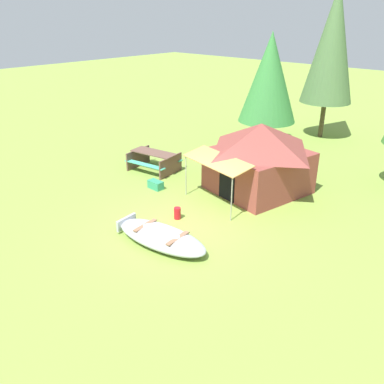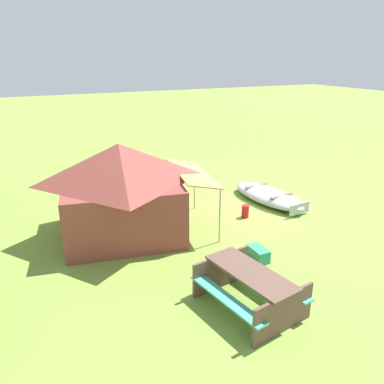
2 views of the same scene
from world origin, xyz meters
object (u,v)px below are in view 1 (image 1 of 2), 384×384
object	(u,v)px
pine_tree_side	(332,44)
picnic_table	(154,159)
fuel_can	(177,213)
canvas_cabin_tent	(259,157)
pine_tree_back_left	(269,78)
beached_rowboat	(161,237)
cooler_box	(156,185)

from	to	relation	value
pine_tree_side	picnic_table	bearing A→B (deg)	-106.84
fuel_can	pine_tree_side	size ratio (longest dim) A/B	0.05
canvas_cabin_tent	fuel_can	world-z (taller)	canvas_cabin_tent
pine_tree_side	canvas_cabin_tent	bearing A→B (deg)	-79.53
canvas_cabin_tent	pine_tree_back_left	world-z (taller)	pine_tree_back_left
canvas_cabin_tent	picnic_table	size ratio (longest dim) A/B	2.14
beached_rowboat	pine_tree_side	size ratio (longest dim) A/B	0.42
canvas_cabin_tent	fuel_can	size ratio (longest dim) A/B	11.91
cooler_box	fuel_can	bearing A→B (deg)	-26.99
beached_rowboat	canvas_cabin_tent	size ratio (longest dim) A/B	0.69
picnic_table	beached_rowboat	bearing A→B (deg)	-40.71
canvas_cabin_tent	beached_rowboat	bearing A→B (deg)	-88.54
canvas_cabin_tent	cooler_box	xyz separation A→B (m)	(-2.81, -2.40, -1.13)
beached_rowboat	picnic_table	xyz separation A→B (m)	(-4.35, 3.74, 0.26)
beached_rowboat	picnic_table	bearing A→B (deg)	139.29
fuel_can	canvas_cabin_tent	bearing A→B (deg)	80.59
picnic_table	canvas_cabin_tent	bearing A→B (deg)	15.52
canvas_cabin_tent	picnic_table	bearing A→B (deg)	-164.48
picnic_table	cooler_box	world-z (taller)	picnic_table
picnic_table	cooler_box	size ratio (longest dim) A/B	3.60
fuel_can	picnic_table	bearing A→B (deg)	146.99
beached_rowboat	cooler_box	xyz separation A→B (m)	(-2.94, 2.51, -0.08)
pine_tree_side	beached_rowboat	bearing A→B (deg)	-82.94
cooler_box	pine_tree_back_left	xyz separation A→B (m)	(0.23, 6.82, 3.09)
beached_rowboat	canvas_cabin_tent	bearing A→B (deg)	91.46
canvas_cabin_tent	pine_tree_side	bearing A→B (deg)	100.47
picnic_table	cooler_box	distance (m)	1.90
pine_tree_back_left	pine_tree_side	size ratio (longest dim) A/B	0.72
pine_tree_side	cooler_box	bearing A→B (deg)	-97.41
pine_tree_back_left	fuel_can	bearing A→B (deg)	-75.91
cooler_box	fuel_can	xyz separation A→B (m)	(2.23, -1.13, 0.04)
cooler_box	pine_tree_back_left	distance (m)	7.49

